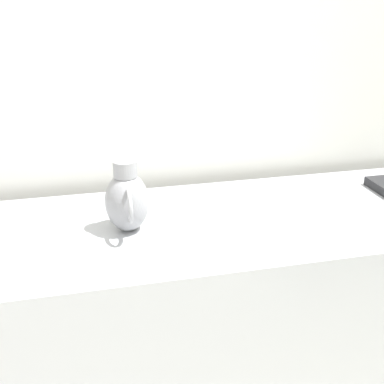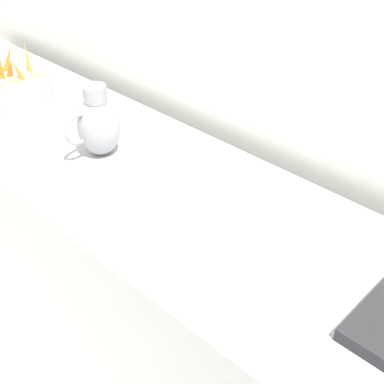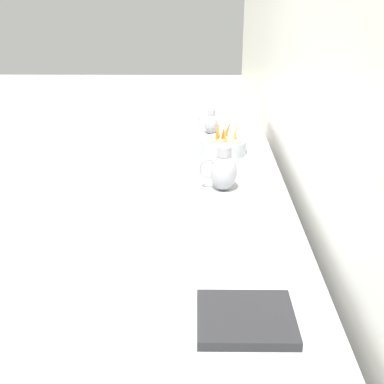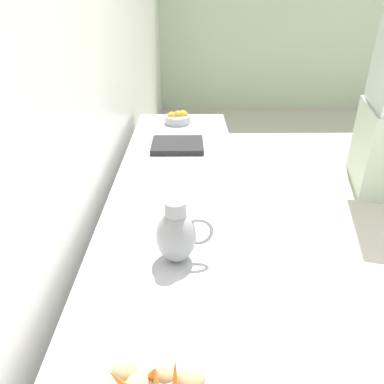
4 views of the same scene
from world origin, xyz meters
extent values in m
cube|color=white|center=(-1.95, 0.58, 1.50)|extent=(0.10, 9.41, 3.00)
cube|color=#ADAFB5|center=(-1.49, 0.08, 0.45)|extent=(0.71, 3.36, 0.90)
cylinder|color=#9EA0A5|center=(-1.51, -0.82, 0.94)|extent=(0.30, 0.30, 0.10)
torus|color=#9EA0A5|center=(-1.51, -0.82, 0.90)|extent=(0.18, 0.18, 0.01)
cone|color=orange|center=(-1.54, -0.90, 1.03)|extent=(0.09, 0.07, 0.15)
cone|color=orange|center=(-1.51, -0.83, 1.02)|extent=(0.03, 0.08, 0.11)
cone|color=orange|center=(-1.59, -0.82, 1.04)|extent=(0.06, 0.08, 0.16)
cone|color=orange|center=(-1.48, -0.88, 1.03)|extent=(0.04, 0.07, 0.13)
cone|color=orange|center=(-1.52, -0.79, 1.03)|extent=(0.05, 0.08, 0.12)
cone|color=orange|center=(-1.47, -0.83, 1.03)|extent=(0.03, 0.05, 0.15)
ellipsoid|color=tan|center=(-1.55, -0.79, 0.99)|extent=(0.06, 0.05, 0.04)
ellipsoid|color=tan|center=(-1.59, -0.76, 0.99)|extent=(0.06, 0.05, 0.05)
ellipsoid|color=tan|center=(-1.43, -0.78, 0.99)|extent=(0.07, 0.06, 0.05)
ellipsoid|color=#9E7F56|center=(-1.49, -0.77, 0.99)|extent=(0.05, 0.04, 0.04)
ellipsoid|color=#939399|center=(-1.48, -0.21, 1.00)|extent=(0.15, 0.15, 0.21)
cylinder|color=#939399|center=(-1.48, -0.21, 1.12)|extent=(0.08, 0.08, 0.06)
torus|color=#939399|center=(-1.40, -0.21, 1.02)|extent=(0.11, 0.01, 0.11)
ellipsoid|color=#939399|center=(-1.44, -1.27, 0.97)|extent=(0.11, 0.11, 0.15)
cylinder|color=#939399|center=(-1.44, -1.27, 1.06)|extent=(0.06, 0.06, 0.04)
torus|color=#939399|center=(-1.38, -1.27, 0.98)|extent=(0.08, 0.01, 0.08)
cube|color=#232326|center=(-1.51, 0.97, 0.91)|extent=(0.34, 0.30, 0.04)
camera|label=1|loc=(-0.01, -0.32, 1.66)|focal=44.11mm
camera|label=2|loc=(-0.56, 1.14, 1.85)|focal=49.27mm
camera|label=3|loc=(-1.33, 2.45, 2.04)|focal=48.48mm
camera|label=4|loc=(-1.44, -1.34, 1.78)|focal=34.45mm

